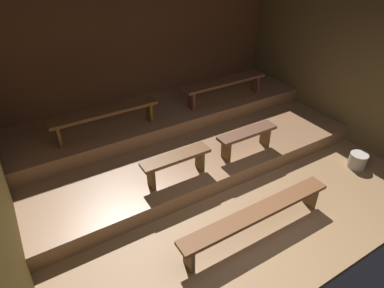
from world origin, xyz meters
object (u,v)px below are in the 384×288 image
bench_middle_right (225,84)px  bench_lower_right (247,136)px  bench_floor_center (257,214)px  bench_middle_left (105,115)px  bench_lower_left (176,161)px  pail_floor (358,161)px

bench_middle_right → bench_lower_right: bearing=-111.9°
bench_floor_center → bench_middle_left: 2.88m
bench_floor_center → bench_middle_left: (-1.03, 2.64, 0.51)m
bench_lower_left → bench_middle_right: size_ratio=0.59×
bench_floor_center → pail_floor: 2.43m
bench_floor_center → bench_middle_left: bench_middle_left is taller
bench_floor_center → bench_lower_right: bench_lower_right is taller
bench_floor_center → bench_lower_left: (-0.47, 1.27, 0.23)m
bench_lower_left → bench_lower_right: same height
bench_floor_center → bench_middle_right: bench_middle_right is taller
bench_middle_right → bench_lower_left: bearing=-143.6°
bench_middle_right → bench_middle_left: bearing=180.0°
bench_floor_center → bench_lower_left: 1.37m
bench_lower_left → bench_middle_left: bench_middle_left is taller
bench_lower_left → bench_middle_left: bearing=111.9°
bench_middle_left → bench_lower_left: bearing=-68.1°
bench_lower_left → bench_lower_right: bearing=0.0°
bench_lower_right → pail_floor: bench_lower_right is taller
bench_lower_left → bench_lower_right: 1.31m
bench_floor_center → pail_floor: bearing=5.4°
bench_floor_center → bench_middle_right: bearing=62.3°
bench_middle_left → bench_middle_right: size_ratio=1.00×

